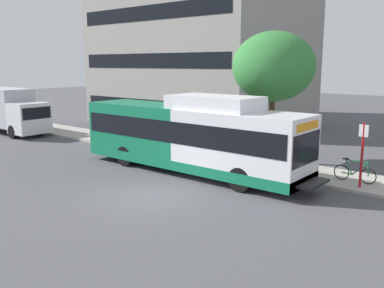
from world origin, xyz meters
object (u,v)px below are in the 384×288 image
at_px(transit_bus, 190,136).
at_px(bicycle_parked, 355,172).
at_px(bus_stop_sign_pole, 362,150).
at_px(box_truck_background, 10,110).
at_px(street_tree_near_stop, 274,67).

xyz_separation_m(transit_bus, bicycle_parked, (2.70, -6.71, -1.14)).
bearing_deg(bus_stop_sign_pole, transit_bus, 105.99).
bearing_deg(bus_stop_sign_pole, bicycle_parked, 33.59).
height_order(transit_bus, bus_stop_sign_pole, transit_bus).
bearing_deg(bicycle_parked, bus_stop_sign_pole, -146.41).
relative_size(bicycle_parked, box_truck_background, 0.25).
relative_size(transit_bus, street_tree_near_stop, 1.89).
bearing_deg(box_truck_background, bus_stop_sign_pole, -85.70).
distance_m(bicycle_parked, street_tree_near_stop, 6.61).
relative_size(transit_bus, bicycle_parked, 6.96).
height_order(transit_bus, street_tree_near_stop, street_tree_near_stop).
bearing_deg(street_tree_near_stop, bus_stop_sign_pole, -112.16).
bearing_deg(street_tree_near_stop, transit_bus, 155.32).
relative_size(bus_stop_sign_pole, bicycle_parked, 1.48).
bearing_deg(bicycle_parked, street_tree_near_stop, 72.85).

